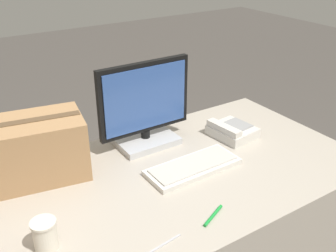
# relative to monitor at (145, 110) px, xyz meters

# --- Properties ---
(office_desk) EXTENTS (1.80, 0.90, 0.74)m
(office_desk) POSITION_rel_monitor_xyz_m (-0.10, -0.29, -0.55)
(office_desk) COLOR #A89E8E
(office_desk) RESTS_ON ground_plane
(monitor) EXTENTS (0.46, 0.21, 0.41)m
(monitor) POSITION_rel_monitor_xyz_m (0.00, 0.00, 0.00)
(monitor) COLOR #B7B7B7
(monitor) RESTS_ON office_desk
(keyboard) EXTENTS (0.42, 0.17, 0.03)m
(keyboard) POSITION_rel_monitor_xyz_m (0.06, -0.31, -0.16)
(keyboard) COLOR beige
(keyboard) RESTS_ON office_desk
(desk_phone) EXTENTS (0.21, 0.22, 0.08)m
(desk_phone) POSITION_rel_monitor_xyz_m (0.39, -0.17, -0.14)
(desk_phone) COLOR beige
(desk_phone) RESTS_ON office_desk
(paper_cup_right) EXTENTS (0.08, 0.08, 0.11)m
(paper_cup_right) POSITION_rel_monitor_xyz_m (-0.62, -0.43, -0.12)
(paper_cup_right) COLOR beige
(paper_cup_right) RESTS_ON office_desk
(spoon) EXTENTS (0.17, 0.04, 0.00)m
(spoon) POSITION_rel_monitor_xyz_m (-0.33, -0.63, -0.17)
(spoon) COLOR #B2B2B7
(spoon) RESTS_ON office_desk
(cardboard_box) EXTENTS (0.47, 0.32, 0.26)m
(cardboard_box) POSITION_rel_monitor_xyz_m (-0.54, 0.01, -0.05)
(cardboard_box) COLOR #9E754C
(cardboard_box) RESTS_ON office_desk
(pen_marker) EXTENTS (0.12, 0.06, 0.01)m
(pen_marker) POSITION_rel_monitor_xyz_m (-0.07, -0.61, -0.17)
(pen_marker) COLOR #198C33
(pen_marker) RESTS_ON office_desk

